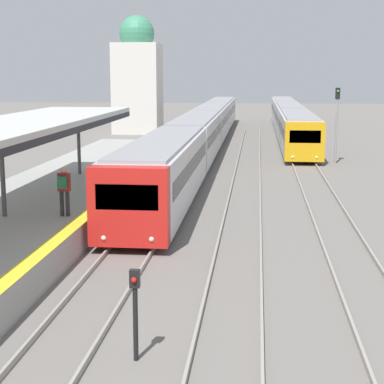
{
  "coord_description": "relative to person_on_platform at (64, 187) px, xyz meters",
  "views": [
    {
      "loc": [
        4.01,
        -5.94,
        5.67
      ],
      "look_at": [
        1.73,
        16.24,
        1.54
      ],
      "focal_mm": 60.0,
      "sensor_mm": 36.0,
      "label": 1
    }
  ],
  "objects": [
    {
      "name": "train_near",
      "position": [
        2.39,
        28.31,
        -0.31
      ],
      "size": [
        2.57,
        59.13,
        2.92
      ],
      "color": "red",
      "rests_on": "ground_plane"
    },
    {
      "name": "train_far",
      "position": [
        9.32,
        40.83,
        -0.36
      ],
      "size": [
        2.48,
        42.66,
        2.84
      ],
      "color": "gold",
      "rests_on": "ground_plane"
    },
    {
      "name": "person_on_platform",
      "position": [
        0.0,
        0.0,
        0.0
      ],
      "size": [
        0.4,
        0.4,
        1.66
      ],
      "color": "#2D2D33",
      "rests_on": "station_platform"
    },
    {
      "name": "distant_domed_building",
      "position": [
        -5.16,
        41.04,
        3.28
      ],
      "size": [
        4.33,
        4.33,
        11.09
      ],
      "color": "silver",
      "rests_on": "ground_plane"
    },
    {
      "name": "platform_canopy",
      "position": [
        -1.97,
        -0.2,
        1.95
      ],
      "size": [
        4.0,
        23.06,
        3.05
      ],
      "color": "beige",
      "rests_on": "station_platform"
    },
    {
      "name": "signal_post_near",
      "position": [
        4.05,
        -8.61,
        -0.77
      ],
      "size": [
        0.2,
        0.21,
        1.89
      ],
      "color": "black",
      "rests_on": "ground_plane"
    },
    {
      "name": "signal_mast_far",
      "position": [
        11.35,
        20.89,
        1.09
      ],
      "size": [
        0.28,
        0.29,
        4.8
      ],
      "color": "gray",
      "rests_on": "ground_plane"
    }
  ]
}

